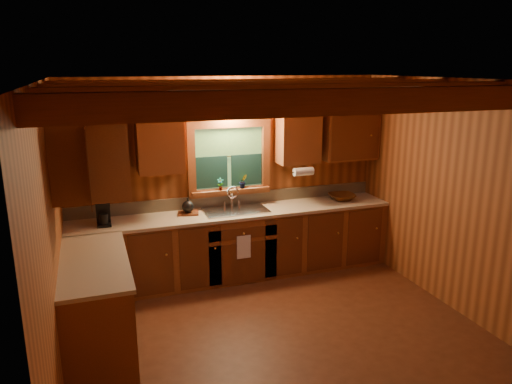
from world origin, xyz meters
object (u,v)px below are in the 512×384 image
at_px(sink, 236,214).
at_px(wicker_basket, 342,197).
at_px(cutting_board, 188,213).
at_px(coffee_maker, 103,213).

height_order(sink, wicker_basket, sink).
height_order(sink, cutting_board, sink).
bearing_deg(wicker_basket, cutting_board, 178.54).
xyz_separation_m(coffee_maker, cutting_board, (1.03, 0.09, -0.13)).
bearing_deg(coffee_maker, sink, 1.59).
xyz_separation_m(sink, cutting_board, (-0.61, 0.06, 0.06)).
distance_m(sink, wicker_basket, 1.56).
bearing_deg(wicker_basket, sink, -179.85).
bearing_deg(sink, coffee_maker, -178.85).
height_order(coffee_maker, cutting_board, coffee_maker).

